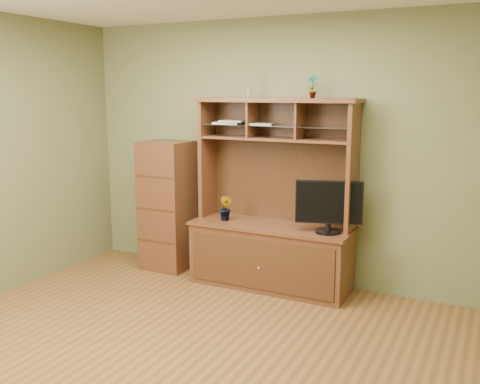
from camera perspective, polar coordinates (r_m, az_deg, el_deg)
The scene contains 8 objects.
room at distance 3.78m, azimuth -7.34°, elevation 1.25°, with size 4.54×4.04×2.74m.
media_hutch at distance 5.44m, azimuth 3.43°, elevation -4.71°, with size 1.66×0.61×1.90m.
monitor at distance 5.07m, azimuth 9.44°, elevation -1.43°, with size 0.62×0.24×0.50m.
orchid_plant at distance 5.50m, azimuth -1.51°, elevation -1.71°, with size 0.15×0.12×0.27m, color #24571D.
top_plant at distance 5.18m, azimuth 7.73°, elevation 11.11°, with size 0.12×0.08×0.22m, color #2A6322.
reed_diffuser at distance 5.43m, azimuth 0.95°, elevation 11.25°, with size 0.06×0.06×0.30m.
magazines at distance 5.49m, azimuth -0.10°, elevation 7.40°, with size 0.69×0.26×0.04m.
side_cabinet at distance 6.01m, azimuth -7.78°, elevation -1.42°, with size 0.51×0.46×1.43m.
Camera 1 is at (2.08, -3.10, 1.97)m, focal length 40.00 mm.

